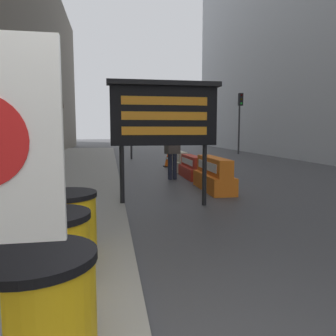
{
  "coord_description": "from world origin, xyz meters",
  "views": [
    {
      "loc": [
        -0.29,
        -1.64,
        1.69
      ],
      "look_at": [
        0.98,
        5.47,
        0.85
      ],
      "focal_mm": 35.0,
      "sensor_mm": 36.0,
      "label": 1
    }
  ],
  "objects_px": {
    "barrel_drum_foreground": "(37,311)",
    "barrel_drum_middle": "(50,253)",
    "jersey_barrier_orange_near": "(214,176)",
    "traffic_cone_near": "(168,159)",
    "jersey_barrier_red_striped": "(192,168)",
    "pedestrian_worker": "(172,148)",
    "barrel_drum_back": "(66,223)",
    "traffic_light_near_curb": "(131,116)",
    "traffic_light_far_side": "(240,110)",
    "jersey_barrier_cream": "(178,161)",
    "message_board": "(164,115)"
  },
  "relations": [
    {
      "from": "traffic_light_near_curb",
      "to": "traffic_light_far_side",
      "type": "height_order",
      "value": "traffic_light_far_side"
    },
    {
      "from": "jersey_barrier_cream",
      "to": "pedestrian_worker",
      "type": "bearing_deg",
      "value": -106.1
    },
    {
      "from": "barrel_drum_foreground",
      "to": "jersey_barrier_orange_near",
      "type": "bearing_deg",
      "value": 63.2
    },
    {
      "from": "message_board",
      "to": "jersey_barrier_red_striped",
      "type": "bearing_deg",
      "value": 68.09
    },
    {
      "from": "barrel_drum_foreground",
      "to": "traffic_light_near_curb",
      "type": "height_order",
      "value": "traffic_light_near_curb"
    },
    {
      "from": "barrel_drum_middle",
      "to": "message_board",
      "type": "xyz_separation_m",
      "value": [
        1.75,
        3.84,
        1.49
      ]
    },
    {
      "from": "traffic_light_far_side",
      "to": "jersey_barrier_orange_near",
      "type": "bearing_deg",
      "value": -115.02
    },
    {
      "from": "barrel_drum_foreground",
      "to": "traffic_cone_near",
      "type": "xyz_separation_m",
      "value": [
        3.1,
        12.66,
        -0.17
      ]
    },
    {
      "from": "jersey_barrier_cream",
      "to": "barrel_drum_middle",
      "type": "bearing_deg",
      "value": -108.28
    },
    {
      "from": "barrel_drum_back",
      "to": "jersey_barrier_red_striped",
      "type": "distance_m",
      "value": 7.8
    },
    {
      "from": "barrel_drum_foreground",
      "to": "barrel_drum_middle",
      "type": "height_order",
      "value": "same"
    },
    {
      "from": "barrel_drum_back",
      "to": "message_board",
      "type": "xyz_separation_m",
      "value": [
        1.73,
        2.8,
        1.49
      ]
    },
    {
      "from": "barrel_drum_foreground",
      "to": "jersey_barrier_orange_near",
      "type": "height_order",
      "value": "jersey_barrier_orange_near"
    },
    {
      "from": "jersey_barrier_orange_near",
      "to": "traffic_cone_near",
      "type": "height_order",
      "value": "jersey_barrier_orange_near"
    },
    {
      "from": "barrel_drum_foreground",
      "to": "barrel_drum_middle",
      "type": "bearing_deg",
      "value": 95.52
    },
    {
      "from": "jersey_barrier_red_striped",
      "to": "traffic_light_near_curb",
      "type": "relative_size",
      "value": 0.57
    },
    {
      "from": "traffic_light_far_side",
      "to": "traffic_cone_near",
      "type": "bearing_deg",
      "value": -132.17
    },
    {
      "from": "barrel_drum_middle",
      "to": "jersey_barrier_red_striped",
      "type": "relative_size",
      "value": 0.41
    },
    {
      "from": "pedestrian_worker",
      "to": "jersey_barrier_orange_near",
      "type": "bearing_deg",
      "value": 87.17
    },
    {
      "from": "jersey_barrier_red_striped",
      "to": "traffic_light_far_side",
      "type": "xyz_separation_m",
      "value": [
        6.07,
        10.53,
        2.69
      ]
    },
    {
      "from": "traffic_cone_near",
      "to": "pedestrian_worker",
      "type": "distance_m",
      "value": 3.92
    },
    {
      "from": "jersey_barrier_cream",
      "to": "traffic_cone_near",
      "type": "bearing_deg",
      "value": 101.53
    },
    {
      "from": "traffic_light_near_curb",
      "to": "traffic_light_far_side",
      "type": "distance_m",
      "value": 8.18
    },
    {
      "from": "barrel_drum_foreground",
      "to": "message_board",
      "type": "distance_m",
      "value": 5.37
    },
    {
      "from": "barrel_drum_middle",
      "to": "barrel_drum_back",
      "type": "xyz_separation_m",
      "value": [
        0.02,
        1.05,
        0.0
      ]
    },
    {
      "from": "barrel_drum_foreground",
      "to": "barrel_drum_middle",
      "type": "xyz_separation_m",
      "value": [
        -0.1,
        1.05,
        0.0
      ]
    },
    {
      "from": "jersey_barrier_cream",
      "to": "traffic_light_near_curb",
      "type": "relative_size",
      "value": 0.63
    },
    {
      "from": "jersey_barrier_cream",
      "to": "barrel_drum_foreground",
      "type": "bearing_deg",
      "value": -106.25
    },
    {
      "from": "message_board",
      "to": "traffic_cone_near",
      "type": "xyz_separation_m",
      "value": [
        1.45,
        7.77,
        -1.67
      ]
    },
    {
      "from": "jersey_barrier_red_striped",
      "to": "pedestrian_worker",
      "type": "relative_size",
      "value": 1.06
    },
    {
      "from": "traffic_cone_near",
      "to": "traffic_light_far_side",
      "type": "xyz_separation_m",
      "value": [
        6.32,
        6.97,
        2.7
      ]
    },
    {
      "from": "jersey_barrier_red_striped",
      "to": "traffic_light_far_side",
      "type": "height_order",
      "value": "traffic_light_far_side"
    },
    {
      "from": "barrel_drum_middle",
      "to": "traffic_cone_near",
      "type": "relative_size",
      "value": 1.13
    },
    {
      "from": "pedestrian_worker",
      "to": "traffic_light_far_side",
      "type": "bearing_deg",
      "value": -144.0
    },
    {
      "from": "jersey_barrier_orange_near",
      "to": "jersey_barrier_red_striped",
      "type": "height_order",
      "value": "jersey_barrier_orange_near"
    },
    {
      "from": "jersey_barrier_cream",
      "to": "pedestrian_worker",
      "type": "height_order",
      "value": "pedestrian_worker"
    },
    {
      "from": "jersey_barrier_orange_near",
      "to": "jersey_barrier_cream",
      "type": "xyz_separation_m",
      "value": [
        0.0,
        4.85,
        -0.05
      ]
    },
    {
      "from": "barrel_drum_foreground",
      "to": "traffic_light_far_side",
      "type": "distance_m",
      "value": 21.91
    },
    {
      "from": "traffic_light_near_curb",
      "to": "pedestrian_worker",
      "type": "height_order",
      "value": "traffic_light_near_curb"
    },
    {
      "from": "barrel_drum_middle",
      "to": "traffic_light_near_curb",
      "type": "height_order",
      "value": "traffic_light_near_curb"
    },
    {
      "from": "barrel_drum_back",
      "to": "traffic_light_near_curb",
      "type": "bearing_deg",
      "value": 83.09
    },
    {
      "from": "jersey_barrier_cream",
      "to": "traffic_cone_near",
      "type": "xyz_separation_m",
      "value": [
        -0.24,
        1.19,
        -0.01
      ]
    },
    {
      "from": "barrel_drum_middle",
      "to": "jersey_barrier_red_striped",
      "type": "xyz_separation_m",
      "value": [
        3.44,
        8.05,
        -0.17
      ]
    },
    {
      "from": "jersey_barrier_orange_near",
      "to": "traffic_light_far_side",
      "type": "relative_size",
      "value": 0.5
    },
    {
      "from": "barrel_drum_foreground",
      "to": "traffic_light_near_curb",
      "type": "relative_size",
      "value": 0.23
    },
    {
      "from": "traffic_cone_near",
      "to": "traffic_light_near_curb",
      "type": "xyz_separation_m",
      "value": [
        -1.39,
        4.26,
        2.15
      ]
    },
    {
      "from": "jersey_barrier_red_striped",
      "to": "pedestrian_worker",
      "type": "xyz_separation_m",
      "value": [
        -0.76,
        -0.26,
        0.74
      ]
    },
    {
      "from": "message_board",
      "to": "traffic_cone_near",
      "type": "bearing_deg",
      "value": 79.41
    },
    {
      "from": "barrel_drum_foreground",
      "to": "traffic_light_far_side",
      "type": "relative_size",
      "value": 0.19
    },
    {
      "from": "jersey_barrier_orange_near",
      "to": "barrel_drum_foreground",
      "type": "bearing_deg",
      "value": -116.8
    }
  ]
}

